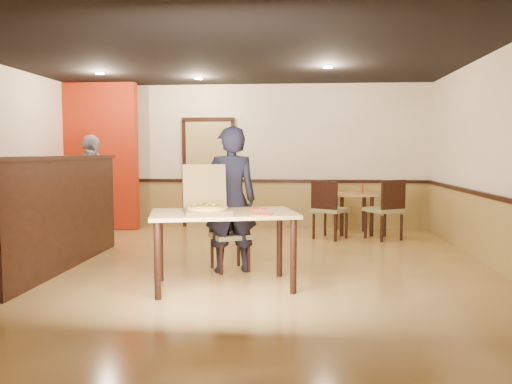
{
  "coord_description": "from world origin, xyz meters",
  "views": [
    {
      "loc": [
        0.96,
        -6.28,
        1.5
      ],
      "look_at": [
        0.43,
        0.0,
        0.99
      ],
      "focal_mm": 35.0,
      "sensor_mm": 36.0,
      "label": 1
    }
  ],
  "objects_px": {
    "side_chair_right": "(387,207)",
    "passerby": "(92,186)",
    "side_table": "(353,203)",
    "condiment": "(362,189)",
    "main_table": "(224,222)",
    "diner": "(231,200)",
    "pizza_box": "(207,206)",
    "diner_chair": "(228,231)",
    "side_chair_left": "(328,207)"
  },
  "relations": [
    {
      "from": "side_table",
      "to": "condiment",
      "type": "relative_size",
      "value": 5.07
    },
    {
      "from": "side_chair_right",
      "to": "pizza_box",
      "type": "height_order",
      "value": "pizza_box"
    },
    {
      "from": "side_chair_right",
      "to": "pizza_box",
      "type": "distance_m",
      "value": 4.04
    },
    {
      "from": "side_chair_right",
      "to": "passerby",
      "type": "bearing_deg",
      "value": -28.72
    },
    {
      "from": "side_chair_right",
      "to": "condiment",
      "type": "height_order",
      "value": "side_chair_right"
    },
    {
      "from": "side_table",
      "to": "diner",
      "type": "distance_m",
      "value": 3.56
    },
    {
      "from": "side_table",
      "to": "condiment",
      "type": "height_order",
      "value": "condiment"
    },
    {
      "from": "side_table",
      "to": "passerby",
      "type": "height_order",
      "value": "passerby"
    },
    {
      "from": "side_chair_left",
      "to": "side_chair_right",
      "type": "height_order",
      "value": "side_chair_right"
    },
    {
      "from": "side_chair_left",
      "to": "side_table",
      "type": "distance_m",
      "value": 0.79
    },
    {
      "from": "main_table",
      "to": "side_chair_right",
      "type": "bearing_deg",
      "value": 39.97
    },
    {
      "from": "main_table",
      "to": "pizza_box",
      "type": "xyz_separation_m",
      "value": [
        -0.18,
        -0.04,
        0.18
      ]
    },
    {
      "from": "main_table",
      "to": "side_chair_right",
      "type": "distance_m",
      "value": 3.89
    },
    {
      "from": "diner_chair",
      "to": "passerby",
      "type": "distance_m",
      "value": 3.45
    },
    {
      "from": "side_chair_right",
      "to": "side_table",
      "type": "height_order",
      "value": "side_chair_right"
    },
    {
      "from": "main_table",
      "to": "condiment",
      "type": "distance_m",
      "value": 4.26
    },
    {
      "from": "side_table",
      "to": "pizza_box",
      "type": "xyz_separation_m",
      "value": [
        -2.0,
        -3.78,
        0.34
      ]
    },
    {
      "from": "main_table",
      "to": "passerby",
      "type": "height_order",
      "value": "passerby"
    },
    {
      "from": "main_table",
      "to": "diner",
      "type": "distance_m",
      "value": 0.73
    },
    {
      "from": "main_table",
      "to": "pizza_box",
      "type": "bearing_deg",
      "value": 179.08
    },
    {
      "from": "main_table",
      "to": "condiment",
      "type": "height_order",
      "value": "condiment"
    },
    {
      "from": "diner_chair",
      "to": "main_table",
      "type": "bearing_deg",
      "value": -113.02
    },
    {
      "from": "main_table",
      "to": "condiment",
      "type": "bearing_deg",
      "value": 48.9
    },
    {
      "from": "main_table",
      "to": "diner_chair",
      "type": "distance_m",
      "value": 0.88
    },
    {
      "from": "pizza_box",
      "to": "diner",
      "type": "bearing_deg",
      "value": 61.75
    },
    {
      "from": "main_table",
      "to": "passerby",
      "type": "xyz_separation_m",
      "value": [
        -2.75,
        2.97,
        0.17
      ]
    },
    {
      "from": "side_chair_right",
      "to": "side_table",
      "type": "distance_m",
      "value": 0.79
    },
    {
      "from": "side_chair_right",
      "to": "passerby",
      "type": "relative_size",
      "value": 0.57
    },
    {
      "from": "pizza_box",
      "to": "condiment",
      "type": "distance_m",
      "value": 4.38
    },
    {
      "from": "diner_chair",
      "to": "side_table",
      "type": "xyz_separation_m",
      "value": [
        1.89,
        2.9,
        0.08
      ]
    },
    {
      "from": "passerby",
      "to": "diner",
      "type": "bearing_deg",
      "value": -148.07
    },
    {
      "from": "main_table",
      "to": "condiment",
      "type": "xyz_separation_m",
      "value": [
        1.97,
        3.78,
        0.09
      ]
    },
    {
      "from": "condiment",
      "to": "main_table",
      "type": "bearing_deg",
      "value": -117.5
    },
    {
      "from": "side_chair_right",
      "to": "side_table",
      "type": "relative_size",
      "value": 1.33
    },
    {
      "from": "diner_chair",
      "to": "diner",
      "type": "relative_size",
      "value": 0.49
    },
    {
      "from": "main_table",
      "to": "diner_chair",
      "type": "xyz_separation_m",
      "value": [
        -0.07,
        0.85,
        -0.24
      ]
    },
    {
      "from": "passerby",
      "to": "diner_chair",
      "type": "bearing_deg",
      "value": -146.84
    },
    {
      "from": "passerby",
      "to": "side_table",
      "type": "bearing_deg",
      "value": -98.87
    },
    {
      "from": "pizza_box",
      "to": "side_chair_left",
      "type": "bearing_deg",
      "value": 48.41
    },
    {
      "from": "side_chair_left",
      "to": "side_table",
      "type": "height_order",
      "value": "side_chair_left"
    },
    {
      "from": "pizza_box",
      "to": "passerby",
      "type": "bearing_deg",
      "value": 114.4
    },
    {
      "from": "side_table",
      "to": "diner",
      "type": "bearing_deg",
      "value": -121.19
    },
    {
      "from": "diner",
      "to": "pizza_box",
      "type": "height_order",
      "value": "diner"
    },
    {
      "from": "side_chair_right",
      "to": "pizza_box",
      "type": "bearing_deg",
      "value": 21.35
    },
    {
      "from": "side_chair_left",
      "to": "side_chair_right",
      "type": "xyz_separation_m",
      "value": [
        0.98,
        -0.0,
        0.01
      ]
    },
    {
      "from": "side_table",
      "to": "diner",
      "type": "xyz_separation_m",
      "value": [
        -1.84,
        -3.03,
        0.33
      ]
    },
    {
      "from": "main_table",
      "to": "pizza_box",
      "type": "height_order",
      "value": "pizza_box"
    },
    {
      "from": "main_table",
      "to": "side_chair_right",
      "type": "relative_size",
      "value": 1.68
    },
    {
      "from": "side_table",
      "to": "condiment",
      "type": "bearing_deg",
      "value": 14.49
    },
    {
      "from": "side_chair_left",
      "to": "side_table",
      "type": "bearing_deg",
      "value": -97.4
    }
  ]
}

